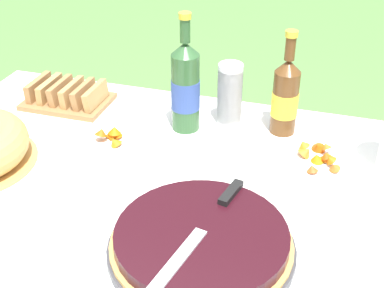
{
  "coord_description": "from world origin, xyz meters",
  "views": [
    {
      "loc": [
        0.37,
        -0.98,
        1.48
      ],
      "look_at": [
        0.03,
        0.14,
        0.76
      ],
      "focal_mm": 50.0,
      "sensor_mm": 36.0,
      "label": 1
    }
  ],
  "objects_px": {
    "cider_bottle_green": "(185,87)",
    "snack_plate_left": "(111,137)",
    "cup_stack": "(230,95)",
    "cider_bottle_amber": "(285,96)",
    "serving_knife": "(208,221)",
    "snack_plate_near": "(319,160)",
    "berry_tart": "(201,242)",
    "bread_board": "(67,96)"
  },
  "relations": [
    {
      "from": "cider_bottle_green",
      "to": "snack_plate_left",
      "type": "bearing_deg",
      "value": -143.2
    },
    {
      "from": "cup_stack",
      "to": "cider_bottle_amber",
      "type": "height_order",
      "value": "cider_bottle_amber"
    },
    {
      "from": "cider_bottle_amber",
      "to": "serving_knife",
      "type": "bearing_deg",
      "value": -98.2
    },
    {
      "from": "serving_knife",
      "to": "snack_plate_near",
      "type": "bearing_deg",
      "value": 164.8
    },
    {
      "from": "serving_knife",
      "to": "cider_bottle_amber",
      "type": "xyz_separation_m",
      "value": [
        0.08,
        0.53,
        0.05
      ]
    },
    {
      "from": "serving_knife",
      "to": "cider_bottle_green",
      "type": "height_order",
      "value": "cider_bottle_green"
    },
    {
      "from": "cider_bottle_green",
      "to": "snack_plate_near",
      "type": "height_order",
      "value": "cider_bottle_green"
    },
    {
      "from": "cider_bottle_green",
      "to": "cider_bottle_amber",
      "type": "relative_size",
      "value": 1.14
    },
    {
      "from": "cup_stack",
      "to": "cider_bottle_green",
      "type": "relative_size",
      "value": 0.55
    },
    {
      "from": "serving_knife",
      "to": "cup_stack",
      "type": "bearing_deg",
      "value": -159.34
    },
    {
      "from": "berry_tart",
      "to": "cider_bottle_amber",
      "type": "relative_size",
      "value": 1.3
    },
    {
      "from": "berry_tart",
      "to": "cup_stack",
      "type": "bearing_deg",
      "value": 97.98
    },
    {
      "from": "berry_tart",
      "to": "serving_knife",
      "type": "distance_m",
      "value": 0.05
    },
    {
      "from": "cup_stack",
      "to": "serving_knife",
      "type": "bearing_deg",
      "value": -80.97
    },
    {
      "from": "snack_plate_left",
      "to": "serving_knife",
      "type": "bearing_deg",
      "value": -41.21
    },
    {
      "from": "berry_tart",
      "to": "bread_board",
      "type": "height_order",
      "value": "bread_board"
    },
    {
      "from": "snack_plate_left",
      "to": "berry_tart",
      "type": "bearing_deg",
      "value": -44.05
    },
    {
      "from": "cup_stack",
      "to": "snack_plate_near",
      "type": "bearing_deg",
      "value": -27.2
    },
    {
      "from": "serving_knife",
      "to": "cider_bottle_amber",
      "type": "relative_size",
      "value": 1.23
    },
    {
      "from": "snack_plate_left",
      "to": "bread_board",
      "type": "xyz_separation_m",
      "value": [
        -0.23,
        0.17,
        0.02
      ]
    },
    {
      "from": "cider_bottle_green",
      "to": "bread_board",
      "type": "height_order",
      "value": "cider_bottle_green"
    },
    {
      "from": "cider_bottle_amber",
      "to": "bread_board",
      "type": "xyz_separation_m",
      "value": [
        -0.68,
        -0.03,
        -0.08
      ]
    },
    {
      "from": "berry_tart",
      "to": "snack_plate_left",
      "type": "bearing_deg",
      "value": 135.95
    },
    {
      "from": "cup_stack",
      "to": "snack_plate_left",
      "type": "height_order",
      "value": "cup_stack"
    },
    {
      "from": "berry_tart",
      "to": "serving_knife",
      "type": "bearing_deg",
      "value": 78.38
    },
    {
      "from": "serving_knife",
      "to": "cider_bottle_green",
      "type": "relative_size",
      "value": 1.08
    },
    {
      "from": "serving_knife",
      "to": "cider_bottle_amber",
      "type": "distance_m",
      "value": 0.53
    },
    {
      "from": "cider_bottle_amber",
      "to": "snack_plate_near",
      "type": "bearing_deg",
      "value": -49.96
    },
    {
      "from": "cider_bottle_green",
      "to": "snack_plate_left",
      "type": "relative_size",
      "value": 1.8
    },
    {
      "from": "cup_stack",
      "to": "snack_plate_near",
      "type": "distance_m",
      "value": 0.32
    },
    {
      "from": "cup_stack",
      "to": "snack_plate_near",
      "type": "height_order",
      "value": "cup_stack"
    },
    {
      "from": "berry_tart",
      "to": "bread_board",
      "type": "xyz_separation_m",
      "value": [
        -0.59,
        0.53,
        -0.0
      ]
    },
    {
      "from": "cup_stack",
      "to": "cider_bottle_amber",
      "type": "xyz_separation_m",
      "value": [
        0.16,
        -0.0,
        0.02
      ]
    },
    {
      "from": "serving_knife",
      "to": "cup_stack",
      "type": "height_order",
      "value": "cup_stack"
    },
    {
      "from": "serving_knife",
      "to": "cider_bottle_amber",
      "type": "height_order",
      "value": "cider_bottle_amber"
    },
    {
      "from": "snack_plate_left",
      "to": "bread_board",
      "type": "bearing_deg",
      "value": 143.27
    },
    {
      "from": "cup_stack",
      "to": "cider_bottle_amber",
      "type": "distance_m",
      "value": 0.16
    },
    {
      "from": "cider_bottle_amber",
      "to": "bread_board",
      "type": "bearing_deg",
      "value": -177.56
    },
    {
      "from": "cider_bottle_amber",
      "to": "snack_plate_left",
      "type": "xyz_separation_m",
      "value": [
        -0.45,
        -0.2,
        -0.1
      ]
    },
    {
      "from": "cider_bottle_amber",
      "to": "bread_board",
      "type": "relative_size",
      "value": 1.17
    },
    {
      "from": "snack_plate_left",
      "to": "snack_plate_near",
      "type": "bearing_deg",
      "value": 5.56
    },
    {
      "from": "snack_plate_near",
      "to": "bread_board",
      "type": "xyz_separation_m",
      "value": [
        -0.8,
        0.11,
        0.02
      ]
    }
  ]
}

